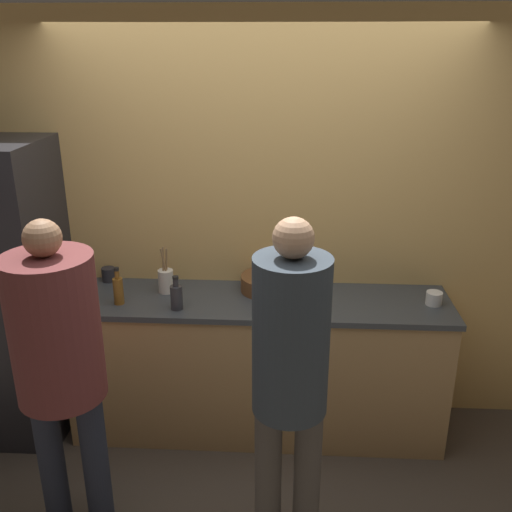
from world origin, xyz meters
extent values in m
plane|color=#4C4238|center=(0.00, 0.00, 0.00)|extent=(14.00, 14.00, 0.00)
cube|color=#E0B266|center=(0.00, 0.63, 1.30)|extent=(5.20, 0.06, 2.60)
cube|color=tan|center=(0.00, 0.34, 0.45)|extent=(2.31, 0.58, 0.89)
cube|color=#383D42|center=(0.00, 0.34, 0.91)|extent=(2.34, 0.61, 0.03)
cube|color=#232328|center=(-1.56, 0.28, 0.94)|extent=(0.65, 0.65, 1.88)
cylinder|color=#232838|center=(-1.00, -0.56, 0.41)|extent=(0.13, 0.13, 0.81)
cylinder|color=#232838|center=(-0.77, -0.56, 0.41)|extent=(0.13, 0.13, 0.81)
cylinder|color=brown|center=(-0.88, -0.56, 1.16)|extent=(0.41, 0.41, 0.71)
sphere|color=#936B4C|center=(-0.88, -0.56, 1.60)|extent=(0.17, 0.17, 0.17)
cylinder|color=#4C4742|center=(0.10, -0.64, 0.42)|extent=(0.13, 0.13, 0.83)
cylinder|color=#4C4742|center=(0.29, -0.64, 0.42)|extent=(0.13, 0.13, 0.83)
cylinder|color=#333D47|center=(0.20, -0.64, 1.20)|extent=(0.34, 0.34, 0.73)
sphere|color=tan|center=(0.20, -0.64, 1.65)|extent=(0.17, 0.17, 0.17)
cylinder|color=brown|center=(0.05, 0.45, 0.98)|extent=(0.34, 0.34, 0.10)
ellipsoid|color=#99BC38|center=(0.10, 0.45, 1.05)|extent=(0.15, 0.12, 0.04)
cylinder|color=silver|center=(-0.58, 0.39, 1.00)|extent=(0.09, 0.09, 0.15)
cylinder|color=#99754C|center=(-0.59, 0.39, 1.11)|extent=(0.01, 0.05, 0.23)
cylinder|color=#99754C|center=(-0.57, 0.40, 1.11)|extent=(0.03, 0.04, 0.23)
cylinder|color=#99754C|center=(-0.58, 0.38, 1.11)|extent=(0.05, 0.01, 0.23)
cylinder|color=brown|center=(-0.82, 0.21, 1.01)|extent=(0.06, 0.06, 0.16)
cylinder|color=brown|center=(-0.82, 0.21, 1.12)|extent=(0.03, 0.03, 0.05)
cylinder|color=black|center=(-0.82, 0.21, 1.15)|extent=(0.03, 0.03, 0.02)
cylinder|color=#333338|center=(-0.47, 0.16, 1.00)|extent=(0.07, 0.07, 0.14)
cylinder|color=#333338|center=(-0.47, 0.16, 1.10)|extent=(0.03, 0.03, 0.05)
cylinder|color=black|center=(-0.47, 0.16, 1.13)|extent=(0.04, 0.04, 0.02)
cylinder|color=white|center=(1.05, 0.31, 0.97)|extent=(0.10, 0.10, 0.08)
cylinder|color=#28282D|center=(-0.99, 0.54, 0.97)|extent=(0.09, 0.09, 0.09)
camera|label=1|loc=(0.17, -2.82, 2.40)|focal=40.00mm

